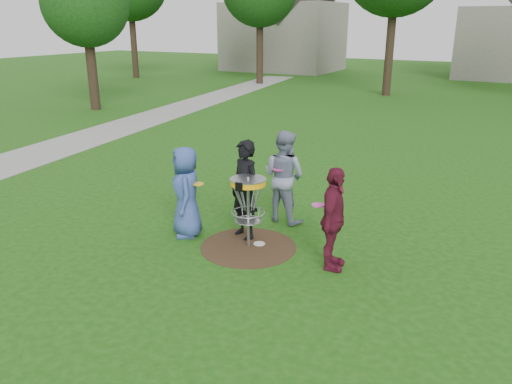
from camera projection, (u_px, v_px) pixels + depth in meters
The scene contains 10 objects.
ground at pixel (248, 247), 9.35m from camera, with size 100.00×100.00×0.00m, color #19470F.
dirt_patch at pixel (248, 247), 9.35m from camera, with size 1.80×1.80×0.01m, color #47331E.
concrete_path at pixel (131, 124), 20.50m from camera, with size 2.20×40.00×0.02m, color #9E9E99.
player_blue at pixel (186, 192), 9.61m from camera, with size 0.87×0.57×1.78m, color #364E96.
player_black at pixel (245, 190), 9.49m from camera, with size 0.70×0.46×1.93m, color black.
player_grey at pixel (284, 176), 10.31m from camera, with size 0.94×0.74×1.94m, color gray.
player_maroon at pixel (333, 219), 8.28m from camera, with size 1.05×0.44×1.78m, color maroon.
disc_on_grass at pixel (259, 244), 9.46m from camera, with size 0.22×0.22×0.02m, color silver.
disc_golf_basket at pixel (248, 196), 9.02m from camera, with size 0.66×0.67×1.38m.
held_discs at pixel (259, 185), 9.23m from camera, with size 2.64×1.52×0.12m.
Camera 1 is at (4.17, -7.41, 4.00)m, focal length 35.00 mm.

